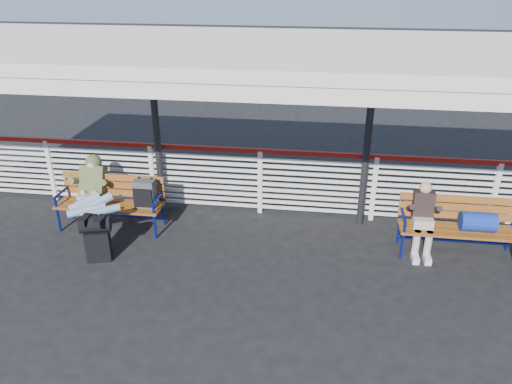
# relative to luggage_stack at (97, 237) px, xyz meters

# --- Properties ---
(ground) EXTENTS (60.00, 60.00, 0.00)m
(ground) POSITION_rel_luggage_stack_xyz_m (2.25, 0.03, -0.41)
(ground) COLOR black
(ground) RESTS_ON ground
(fence) EXTENTS (12.08, 0.08, 1.24)m
(fence) POSITION_rel_luggage_stack_xyz_m (2.25, 1.93, 0.25)
(fence) COLOR silver
(fence) RESTS_ON ground
(canopy) EXTENTS (12.60, 3.60, 3.16)m
(canopy) POSITION_rel_luggage_stack_xyz_m (2.25, 0.90, 2.63)
(canopy) COLOR silver
(canopy) RESTS_ON ground
(luggage_stack) EXTENTS (0.50, 0.37, 0.75)m
(luggage_stack) POSITION_rel_luggage_stack_xyz_m (0.00, 0.00, 0.00)
(luggage_stack) COLOR black
(luggage_stack) RESTS_ON ground
(bench_left) EXTENTS (1.80, 0.56, 0.95)m
(bench_left) POSITION_rel_luggage_stack_xyz_m (0.02, 1.03, 0.19)
(bench_left) COLOR #97511D
(bench_left) RESTS_ON ground
(bench_right) EXTENTS (1.80, 0.56, 0.92)m
(bench_right) POSITION_rel_luggage_stack_xyz_m (5.58, 0.95, 0.17)
(bench_right) COLOR #97511D
(bench_right) RESTS_ON ground
(traveler_man) EXTENTS (0.94, 1.64, 0.77)m
(traveler_man) POSITION_rel_luggage_stack_xyz_m (-0.35, 0.69, 0.27)
(traveler_man) COLOR #89A1B8
(traveler_man) RESTS_ON ground
(companion_person) EXTENTS (0.32, 0.66, 1.15)m
(companion_person) POSITION_rel_luggage_stack_xyz_m (4.93, 0.94, 0.19)
(companion_person) COLOR #B0AA9F
(companion_person) RESTS_ON ground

